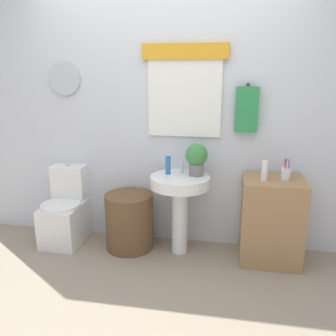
% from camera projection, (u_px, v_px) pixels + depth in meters
% --- Properties ---
extents(ground_plane, '(8.00, 8.00, 0.00)m').
position_uv_depth(ground_plane, '(138.00, 304.00, 2.67)').
color(ground_plane, gray).
extents(back_wall, '(4.40, 0.18, 2.60)m').
position_uv_depth(back_wall, '(167.00, 111.00, 3.41)').
color(back_wall, silver).
rests_on(back_wall, ground_plane).
extents(toilet, '(0.38, 0.51, 0.77)m').
position_uv_depth(toilet, '(66.00, 213.00, 3.60)').
color(toilet, white).
rests_on(toilet, ground_plane).
extents(laundry_hamper, '(0.46, 0.46, 0.55)m').
position_uv_depth(laundry_hamper, '(129.00, 221.00, 3.46)').
color(laundry_hamper, brown).
rests_on(laundry_hamper, ground_plane).
extents(pedestal_sink, '(0.54, 0.54, 0.75)m').
position_uv_depth(pedestal_sink, '(180.00, 194.00, 3.29)').
color(pedestal_sink, white).
rests_on(pedestal_sink, ground_plane).
extents(faucet, '(0.03, 0.03, 0.10)m').
position_uv_depth(faucet, '(182.00, 167.00, 3.34)').
color(faucet, silver).
rests_on(faucet, pedestal_sink).
extents(wooden_cabinet, '(0.53, 0.44, 0.77)m').
position_uv_depth(wooden_cabinet, '(271.00, 221.00, 3.20)').
color(wooden_cabinet, '#9E754C').
rests_on(wooden_cabinet, ground_plane).
extents(soap_bottle, '(0.05, 0.05, 0.17)m').
position_uv_depth(soap_bottle, '(168.00, 165.00, 3.29)').
color(soap_bottle, '#2D6BB7').
rests_on(soap_bottle, pedestal_sink).
extents(potted_plant, '(0.20, 0.20, 0.29)m').
position_uv_depth(potted_plant, '(197.00, 158.00, 3.23)').
color(potted_plant, slate).
rests_on(potted_plant, pedestal_sink).
extents(lotion_bottle, '(0.05, 0.05, 0.17)m').
position_uv_depth(lotion_bottle, '(265.00, 171.00, 3.05)').
color(lotion_bottle, white).
rests_on(lotion_bottle, wooden_cabinet).
extents(toothbrush_cup, '(0.08, 0.08, 0.19)m').
position_uv_depth(toothbrush_cup, '(286.00, 174.00, 3.09)').
color(toothbrush_cup, silver).
rests_on(toothbrush_cup, wooden_cabinet).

